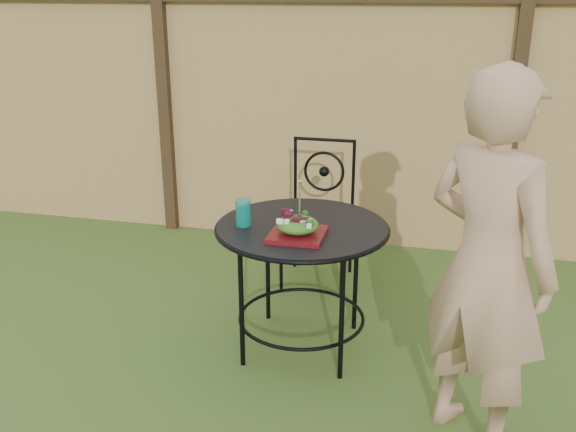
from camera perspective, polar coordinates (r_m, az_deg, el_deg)
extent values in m
plane|color=#254817|center=(3.25, -3.61, -16.23)|extent=(60.00, 60.00, 0.00)
cube|color=tan|center=(4.88, 3.73, 7.86)|extent=(8.00, 0.05, 1.80)
cube|color=black|center=(5.19, -10.81, 8.86)|extent=(0.09, 0.09, 1.90)
cube|color=black|center=(4.78, 19.30, 7.15)|extent=(0.09, 0.09, 1.90)
cylinder|color=black|center=(3.37, 1.26, -0.96)|extent=(0.90, 0.90, 0.02)
torus|color=black|center=(3.37, 1.26, -1.06)|extent=(0.92, 0.92, 0.02)
torus|color=black|center=(3.59, 1.20, -8.95)|extent=(0.70, 0.70, 0.02)
cylinder|color=black|center=(3.71, 6.05, -5.12)|extent=(0.03, 0.03, 0.71)
cylinder|color=black|center=(3.80, -1.81, -4.37)|extent=(0.03, 0.03, 0.71)
cylinder|color=black|center=(3.35, -4.17, -7.94)|extent=(0.03, 0.03, 0.71)
cylinder|color=black|center=(3.25, 4.80, -8.94)|extent=(0.03, 0.03, 0.71)
cube|color=black|center=(4.24, 2.65, -0.29)|extent=(0.46, 0.46, 0.03)
cylinder|color=black|center=(4.30, 3.29, 6.79)|extent=(0.42, 0.02, 0.02)
torus|color=black|center=(4.36, 3.23, 3.97)|extent=(0.28, 0.02, 0.28)
cylinder|color=black|center=(4.19, -0.61, -3.96)|extent=(0.02, 0.02, 0.44)
cylinder|color=black|center=(4.12, 4.81, -4.47)|extent=(0.02, 0.02, 0.44)
cylinder|color=black|center=(4.55, 0.61, -1.98)|extent=(0.02, 0.02, 0.44)
cylinder|color=black|center=(4.48, 5.60, -2.41)|extent=(0.02, 0.02, 0.44)
cylinder|color=black|center=(4.40, 0.66, 3.89)|extent=(0.02, 0.02, 0.50)
cylinder|color=black|center=(4.33, 5.83, 3.53)|extent=(0.02, 0.02, 0.50)
imported|color=tan|center=(2.76, 17.32, -4.30)|extent=(0.72, 0.69, 1.65)
cube|color=#500B0F|center=(3.21, 0.85, -1.65)|extent=(0.27, 0.27, 0.02)
ellipsoid|color=#235614|center=(3.19, 0.85, -0.78)|extent=(0.21, 0.21, 0.08)
cylinder|color=silver|center=(3.14, 1.04, 1.42)|extent=(0.01, 0.01, 0.18)
cylinder|color=#0A7E6B|center=(3.35, -4.00, 0.30)|extent=(0.08, 0.08, 0.14)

